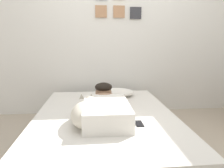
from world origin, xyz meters
TOP-DOWN VIEW (x-y plane):
  - ground_plane at (0.00, 0.00)m, footprint 11.63×11.63m
  - back_wall at (-0.00, 1.38)m, footprint 3.81×0.12m
  - bed at (-0.28, 0.20)m, footprint 1.47×1.99m
  - pillow at (-0.10, 0.85)m, footprint 0.52×0.32m
  - person_lying at (-0.28, 0.12)m, footprint 0.43×0.92m
  - dog at (-0.46, -0.05)m, footprint 0.26×0.57m
  - coffee_cup at (-0.19, 0.65)m, footprint 0.12×0.09m
  - cell_phone at (0.01, -0.11)m, footprint 0.07×0.14m

SIDE VIEW (x-z plane):
  - ground_plane at x=0.00m, z-range 0.00..0.00m
  - bed at x=-0.28m, z-range 0.00..0.38m
  - cell_phone at x=0.01m, z-range 0.38..0.39m
  - coffee_cup at x=-0.19m, z-range 0.38..0.46m
  - pillow at x=-0.10m, z-range 0.38..0.49m
  - dog at x=-0.46m, z-range 0.38..0.59m
  - person_lying at x=-0.28m, z-range 0.35..0.62m
  - back_wall at x=0.00m, z-range 0.00..2.50m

